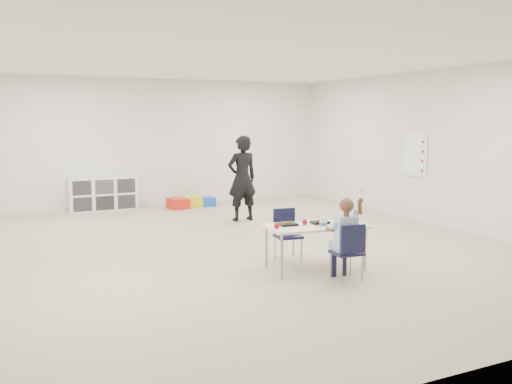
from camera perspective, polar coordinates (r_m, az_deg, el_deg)
name	(u,v)px	position (r m, az deg, el deg)	size (l,w,h in m)	color
room	(234,154)	(8.00, -2.31, 3.97)	(9.00, 9.02, 2.80)	#C0B394
table	(315,247)	(7.00, 6.27, -5.76)	(1.33, 0.76, 0.58)	#FFECCB
chair_near	(346,251)	(6.59, 9.50, -6.18)	(0.34, 0.32, 0.70)	black
chair_far	(288,235)	(7.40, 3.41, -4.56)	(0.34, 0.32, 0.70)	black
child	(347,235)	(6.54, 9.54, -4.47)	(0.47, 0.47, 1.10)	#ACC4EA
lunch_tray_near	(320,222)	(7.03, 6.74, -3.20)	(0.22, 0.16, 0.03)	black
lunch_tray_far	(288,224)	(6.86, 3.40, -3.42)	(0.22, 0.16, 0.03)	black
milk_carton	(323,222)	(6.87, 7.09, -3.15)	(0.07, 0.07, 0.10)	white
bread_roll	(342,222)	(6.97, 9.01, -3.18)	(0.09, 0.09, 0.07)	tan
apple_near	(305,222)	(6.92, 5.15, -3.16)	(0.07, 0.07, 0.07)	maroon
apple_far	(277,226)	(6.66, 2.18, -3.57)	(0.07, 0.07, 0.07)	maroon
cubby_shelf	(103,194)	(11.89, -15.80, -0.19)	(1.40, 0.40, 0.70)	white
rules_poster	(416,155)	(10.68, 16.46, 3.78)	(0.02, 0.60, 0.80)	white
adult	(242,178)	(10.24, -1.48, 1.45)	(0.59, 0.39, 1.61)	black
bin_red	(178,203)	(11.82, -8.24, -1.18)	(0.36, 0.46, 0.23)	red
bin_yellow	(192,201)	(12.06, -6.73, -0.98)	(0.36, 0.47, 0.23)	yellow
bin_blue	(207,201)	(12.12, -5.15, -1.00)	(0.31, 0.40, 0.19)	#164DAB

